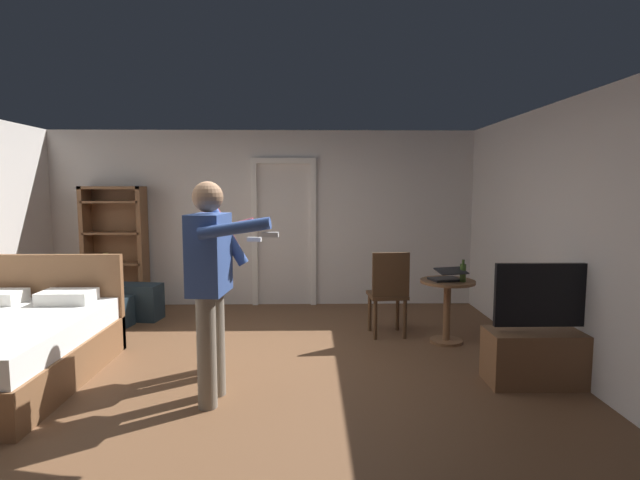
# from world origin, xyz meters

# --- Properties ---
(ground_plane) EXTENTS (6.68, 6.68, 0.00)m
(ground_plane) POSITION_xyz_m (0.00, 0.00, 0.00)
(ground_plane) COLOR brown
(wall_back) EXTENTS (6.31, 0.12, 2.52)m
(wall_back) POSITION_xyz_m (0.00, 2.81, 1.26)
(wall_back) COLOR silver
(wall_back) RESTS_ON ground_plane
(wall_right) EXTENTS (0.12, 5.74, 2.52)m
(wall_right) POSITION_xyz_m (3.10, 0.00, 1.26)
(wall_right) COLOR silver
(wall_right) RESTS_ON ground_plane
(doorway_frame) EXTENTS (0.93, 0.08, 2.13)m
(doorway_frame) POSITION_xyz_m (0.30, 2.73, 1.22)
(doorway_frame) COLOR white
(doorway_frame) RESTS_ON ground_plane
(bookshelf) EXTENTS (0.85, 0.32, 1.73)m
(bookshelf) POSITION_xyz_m (-2.07, 2.58, 0.93)
(bookshelf) COLOR brown
(bookshelf) RESTS_ON ground_plane
(tv_flatscreen) EXTENTS (1.02, 0.40, 1.07)m
(tv_flatscreen) POSITION_xyz_m (2.74, -0.26, 0.31)
(tv_flatscreen) COLOR brown
(tv_flatscreen) RESTS_ON ground_plane
(side_table) EXTENTS (0.60, 0.60, 0.70)m
(side_table) POSITION_xyz_m (2.19, 0.91, 0.47)
(side_table) COLOR brown
(side_table) RESTS_ON ground_plane
(laptop) EXTENTS (0.39, 0.40, 0.15)m
(laptop) POSITION_xyz_m (2.17, 0.87, 0.75)
(laptop) COLOR black
(laptop) RESTS_ON side_table
(bottle_on_table) EXTENTS (0.06, 0.06, 0.24)m
(bottle_on_table) POSITION_xyz_m (2.33, 0.83, 0.80)
(bottle_on_table) COLOR #37511D
(bottle_on_table) RESTS_ON side_table
(wooden_chair) EXTENTS (0.45, 0.45, 0.99)m
(wooden_chair) POSITION_xyz_m (1.58, 1.14, 0.54)
(wooden_chair) COLOR #4C331E
(wooden_chair) RESTS_ON ground_plane
(person_blue_shirt) EXTENTS (0.72, 0.63, 1.76)m
(person_blue_shirt) POSITION_xyz_m (-0.10, -0.55, 1.03)
(person_blue_shirt) COLOR gray
(person_blue_shirt) RESTS_ON ground_plane
(person_striped_shirt) EXTENTS (0.68, 0.67, 1.72)m
(person_striped_shirt) POSITION_xyz_m (-0.22, 0.05, 1.00)
(person_striped_shirt) COLOR gray
(person_striped_shirt) RESTS_ON ground_plane
(suitcase_dark) EXTENTS (0.53, 0.39, 0.37)m
(suitcase_dark) POSITION_xyz_m (-1.79, 1.62, 0.19)
(suitcase_dark) COLOR #1E2D38
(suitcase_dark) RESTS_ON ground_plane
(suitcase_small) EXTENTS (0.68, 0.42, 0.46)m
(suitcase_small) POSITION_xyz_m (-1.59, 1.94, 0.23)
(suitcase_small) COLOR #1E2D38
(suitcase_small) RESTS_ON ground_plane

